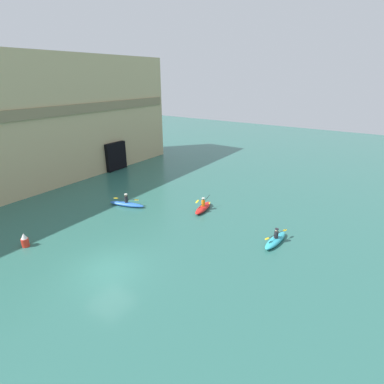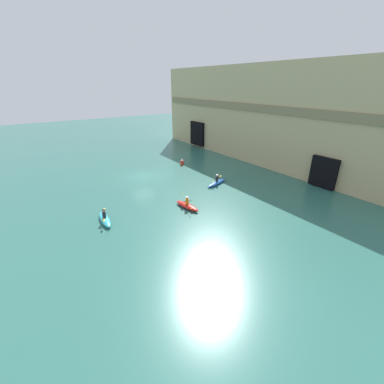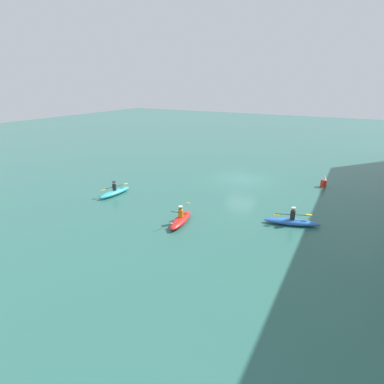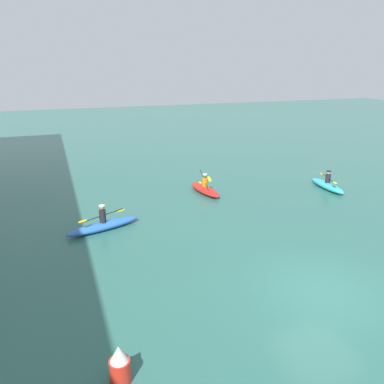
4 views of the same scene
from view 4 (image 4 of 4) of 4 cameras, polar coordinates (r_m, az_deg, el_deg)
ground_plane at (r=13.20m, az=19.27°, el=-14.24°), size 120.00×120.00×0.00m
kayak_blue at (r=17.15m, az=-13.36°, el=-4.91°), size 1.58×3.43×1.17m
kayak_red at (r=21.44m, az=1.96°, el=0.46°), size 2.92×1.16×1.21m
kayak_cyan at (r=23.60m, az=19.90°, el=1.01°), size 3.05×0.94×1.12m
marker_buoy at (r=9.54m, az=-10.97°, el=-24.55°), size 0.49×0.49×1.00m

